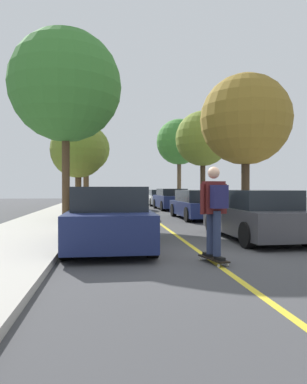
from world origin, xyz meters
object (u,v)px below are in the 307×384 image
street_tree_right_far (179,142)px  skateboarder (215,206)px  parked_car_left_near (109,206)px  parked_car_left_far (109,201)px  street_tree_left_nearest (66,86)px  street_tree_right_nearest (246,120)px  parked_car_right_far (171,199)px  street_tree_left_far (86,149)px  parked_car_right_farthest (160,198)px  skateboard (214,259)px  parked_car_left_nearest (110,218)px  parked_car_right_nearest (254,215)px  parked_car_right_near (197,205)px  street_tree_left_near (78,151)px  street_tree_right_near (203,139)px

street_tree_right_far → skateboarder: (-3.80, -22.63, -4.08)m
parked_car_left_near → parked_car_left_far: parked_car_left_near is taller
street_tree_left_nearest → street_tree_right_far: size_ratio=1.11×
street_tree_right_nearest → parked_car_right_far: bearing=101.9°
street_tree_left_far → parked_car_right_farthest: bearing=0.3°
street_tree_right_far → skateboard: 23.47m
parked_car_left_nearest → skateboarder: 2.90m
street_tree_left_far → parked_car_right_nearest: bearing=-72.9°
parked_car_left_far → parked_car_right_near: (4.05, -4.92, -0.00)m
street_tree_right_far → street_tree_left_far: bearing=-173.9°
street_tree_left_near → street_tree_right_nearest: (7.55, -6.34, 0.77)m
skateboard → street_tree_left_near: bearing=104.6°
parked_car_right_nearest → street_tree_left_far: size_ratio=0.68×
parked_car_right_nearest → parked_car_right_near: 6.55m
street_tree_right_nearest → street_tree_right_near: size_ratio=1.02×
parked_car_left_near → parked_car_right_nearest: parked_car_left_near is taller
parked_car_left_near → parked_car_right_near: 4.18m
parked_car_right_nearest → street_tree_right_far: street_tree_right_far is taller
parked_car_left_far → parked_car_right_farthest: size_ratio=1.04×
street_tree_right_near → parked_car_right_near: bearing=-107.4°
parked_car_right_nearest → street_tree_left_near: (-5.80, 11.46, 2.90)m
street_tree_left_far → street_tree_right_nearest: (7.55, -13.73, -0.08)m
skateboarder → parked_car_left_far: bearing=97.9°
parked_car_left_far → parked_car_right_far: bearing=25.9°
parked_car_left_far → parked_car_right_farthest: (4.05, 7.40, -0.05)m
parked_car_left_nearest → parked_car_left_near: (0.00, 6.46, -0.03)m
street_tree_right_far → skateboard: street_tree_right_far is taller
parked_car_left_nearest → street_tree_left_near: size_ratio=0.80×
parked_car_left_far → street_tree_left_near: bearing=-179.5°
parked_car_right_far → parked_car_left_near: bearing=-117.2°
parked_car_left_nearest → parked_car_right_nearest: bearing=12.7°
street_tree_left_nearest → skateboarder: (3.75, -8.32, -4.47)m
parked_car_left_nearest → street_tree_left_far: street_tree_left_far is taller
parked_car_left_nearest → street_tree_right_nearest: size_ratio=0.65×
parked_car_right_nearest → skateboard: parked_car_right_nearest is taller
parked_car_left_near → street_tree_left_far: street_tree_left_far is taller
parked_car_right_near → street_tree_right_near: size_ratio=0.72×
parked_car_left_near → street_tree_left_nearest: size_ratio=0.61×
parked_car_right_nearest → street_tree_right_near: (1.75, 12.13, 3.78)m
parked_car_right_near → street_tree_left_near: (-5.80, 4.91, 2.91)m
street_tree_right_near → street_tree_right_nearest: bearing=-90.0°
street_tree_left_nearest → street_tree_right_nearest: (7.55, -0.23, -1.23)m
parked_car_right_near → street_tree_right_nearest: 4.32m
parked_car_right_near → parked_car_right_nearest: bearing=-90.0°
parked_car_right_far → street_tree_left_near: 6.78m
parked_car_right_near → parked_car_right_farthest: parked_car_right_near is taller
parked_car_right_nearest → parked_car_right_farthest: bearing=90.0°
parked_car_left_near → street_tree_left_near: bearing=106.5°
parked_car_right_near → street_tree_right_near: (1.75, 5.58, 3.79)m
street_tree_right_nearest → parked_car_right_farthest: bearing=97.2°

